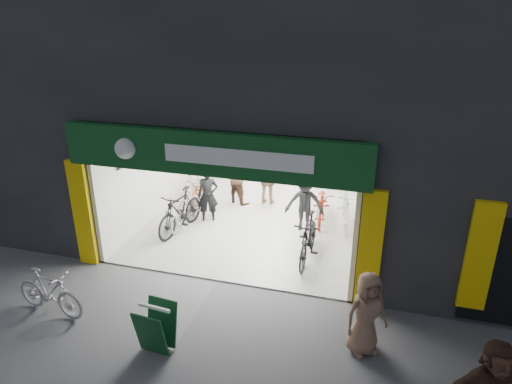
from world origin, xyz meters
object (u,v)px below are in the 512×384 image
at_px(bike_left_front, 187,208).
at_px(bike_right_front, 308,239).
at_px(parked_bike, 49,292).
at_px(pedestrian_near, 366,314).
at_px(sandwich_board, 156,327).

xyz_separation_m(bike_left_front, bike_right_front, (3.60, -1.01, 0.09)).
distance_m(parked_bike, pedestrian_near, 6.14).
distance_m(bike_right_front, sandwich_board, 4.37).
height_order(bike_right_front, pedestrian_near, pedestrian_near).
height_order(parked_bike, sandwich_board, parked_bike).
bearing_deg(bike_left_front, parked_bike, -99.11).
height_order(parked_bike, pedestrian_near, pedestrian_near).
distance_m(bike_left_front, bike_right_front, 3.74).
height_order(bike_left_front, pedestrian_near, pedestrian_near).
xyz_separation_m(bike_right_front, pedestrian_near, (1.50, -2.86, 0.21)).
distance_m(bike_right_front, parked_bike, 5.76).
relative_size(bike_right_front, pedestrian_near, 1.22).
relative_size(parked_bike, sandwich_board, 1.82).
relative_size(bike_left_front, sandwich_board, 2.08).
xyz_separation_m(bike_right_front, parked_bike, (-4.60, -3.46, -0.09)).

